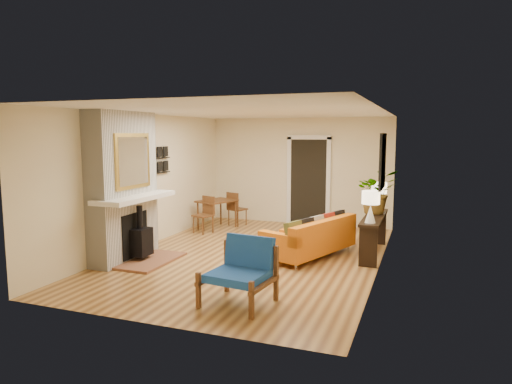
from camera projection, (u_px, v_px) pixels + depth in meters
room_shell at (318, 177)px, 10.43m from camera, size 6.50×6.50×6.50m
fireplace at (125, 190)px, 7.95m from camera, size 1.09×1.68×2.60m
sofa at (313, 238)px, 8.28m from camera, size 1.46×2.11×0.76m
ottoman at (304, 236)px, 8.95m from camera, size 0.89×0.89×0.37m
blue_chair at (242, 267)px, 6.01m from camera, size 0.91×0.89×0.86m
dining_table at (219, 206)px, 10.66m from camera, size 0.99×1.55×0.82m
console_table at (374, 224)px, 8.34m from camera, size 0.34×1.85×0.72m
lamp_near at (371, 203)px, 7.64m from camera, size 0.30×0.30×0.54m
lamp_far at (379, 193)px, 8.99m from camera, size 0.30×0.30×0.54m
houseplant at (376, 192)px, 8.53m from camera, size 0.94×0.89×0.83m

